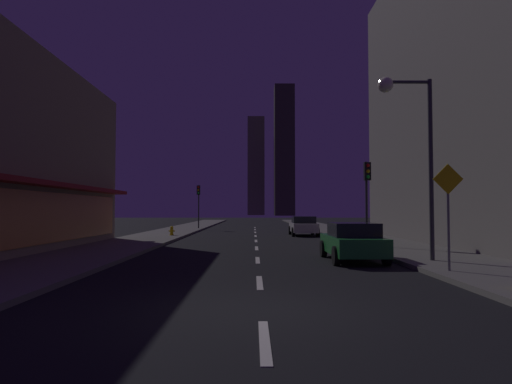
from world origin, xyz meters
name	(u,v)px	position (x,y,z in m)	size (l,w,h in m)	color
ground_plane	(255,231)	(0.00, 32.00, -0.05)	(78.00, 136.00, 0.10)	black
sidewalk_right	(331,230)	(7.00, 32.00, 0.07)	(4.00, 76.00, 0.15)	#605E59
sidewalk_left	(179,230)	(-7.00, 32.00, 0.07)	(4.00, 76.00, 0.15)	#605E59
lane_marking_center	(256,241)	(0.00, 18.80, 0.01)	(0.16, 43.80, 0.01)	silver
building_apartment_right	(512,89)	(14.50, 16.00, 8.76)	(11.00, 20.00, 17.52)	slate
skyscraper_distant_tall	(256,166)	(0.82, 154.33, 18.06)	(6.16, 6.90, 36.11)	#655F4B
skyscraper_distant_mid	(284,151)	(10.26, 139.34, 21.89)	(6.65, 7.28, 43.78)	#373429
car_parked_near	(353,241)	(3.60, 8.14, 0.74)	(1.98, 4.24, 1.45)	#1E722D
car_parked_far	(303,226)	(3.60, 24.60, 0.74)	(1.98, 4.24, 1.45)	silver
fire_hydrant_far_left	(172,231)	(-5.90, 22.46, 0.45)	(0.42, 0.30, 0.65)	gold
traffic_light_near_right	(367,185)	(5.50, 13.27, 3.19)	(0.32, 0.48, 4.20)	#2D2D2D
traffic_light_far_left	(199,197)	(-5.50, 34.28, 3.19)	(0.32, 0.48, 4.20)	#2D2D2D
street_lamp_right	(407,123)	(5.38, 7.09, 5.07)	(1.96, 0.56, 6.58)	#38383D
pedestrian_crossing_sign	(448,207)	(5.60, 4.40, 2.02)	(0.91, 0.08, 3.15)	slate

